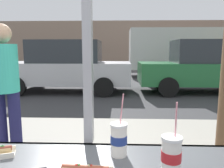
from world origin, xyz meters
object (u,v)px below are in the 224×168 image
at_px(soda_cup_left, 119,139).
at_px(box_truck, 189,50).
at_px(soda_cup_right, 171,155).
at_px(parked_car_green, 205,67).
at_px(parked_car_silver, 66,66).
at_px(pedestrian, 5,84).

xyz_separation_m(soda_cup_left, box_truck, (3.88, 11.66, 0.47)).
bearing_deg(soda_cup_right, parked_car_green, 68.30).
bearing_deg(parked_car_silver, soda_cup_left, -74.01).
relative_size(parked_car_green, box_truck, 0.66).
relative_size(soda_cup_right, parked_car_silver, 0.07).
bearing_deg(parked_car_green, soda_cup_left, -113.83).
bearing_deg(box_truck, pedestrian, -117.10).
height_order(soda_cup_right, pedestrian, pedestrian).
xyz_separation_m(soda_cup_right, box_truck, (3.65, 11.84, 0.46)).
relative_size(soda_cup_right, box_truck, 0.05).
distance_m(soda_cup_left, parked_car_green, 7.40).
xyz_separation_m(parked_car_silver, pedestrian, (0.59, -5.32, 0.17)).
bearing_deg(box_truck, soda_cup_right, -107.14).
height_order(soda_cup_left, box_truck, box_truck).
distance_m(parked_car_silver, box_truck, 7.62).
relative_size(soda_cup_left, parked_car_green, 0.07).
xyz_separation_m(box_truck, pedestrian, (-5.23, -10.22, -0.41)).
bearing_deg(parked_car_silver, parked_car_green, 0.00).
bearing_deg(box_truck, soda_cup_left, -108.38).
relative_size(soda_cup_right, parked_car_green, 0.07).
xyz_separation_m(soda_cup_left, parked_car_silver, (-1.94, 6.77, -0.12)).
bearing_deg(soda_cup_left, parked_car_silver, 105.99).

